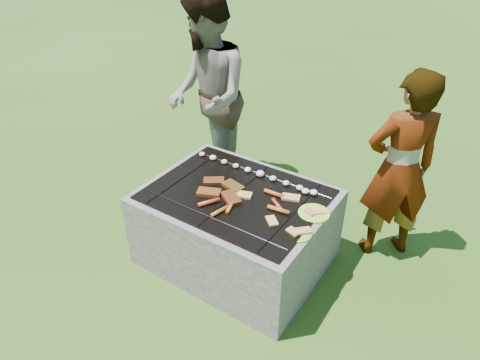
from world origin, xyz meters
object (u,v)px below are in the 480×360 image
(fire_pit, at_px, (236,229))
(bystander, at_px, (207,97))
(plate_near, at_px, (298,232))
(plate_far, at_px, (314,213))
(cook, at_px, (399,169))

(fire_pit, height_order, bystander, bystander)
(plate_near, bearing_deg, plate_far, 90.44)
(plate_near, xyz_separation_m, bystander, (-1.38, 0.89, 0.29))
(plate_near, distance_m, cook, 0.96)
(fire_pit, bearing_deg, bystander, 137.28)
(cook, height_order, bystander, bystander)
(plate_far, bearing_deg, plate_near, -89.56)
(plate_far, height_order, cook, cook)
(plate_near, height_order, cook, cook)
(plate_near, relative_size, cook, 0.14)
(fire_pit, bearing_deg, plate_far, 10.20)
(fire_pit, height_order, cook, cook)
(fire_pit, relative_size, plate_near, 6.06)
(bystander, bearing_deg, cook, 46.46)
(fire_pit, relative_size, bystander, 0.72)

